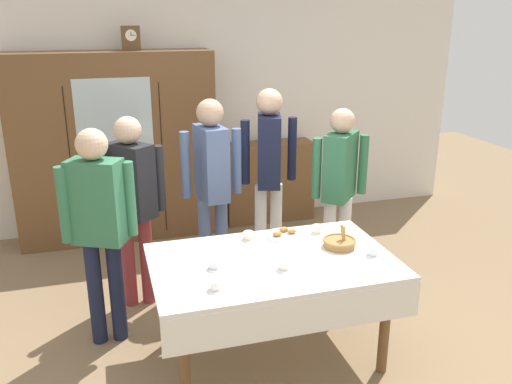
{
  "coord_description": "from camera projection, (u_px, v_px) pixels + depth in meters",
  "views": [
    {
      "loc": [
        -1.03,
        -3.31,
        2.35
      ],
      "look_at": [
        0.0,
        0.2,
        1.12
      ],
      "focal_mm": 37.6,
      "sensor_mm": 36.0,
      "label": 1
    }
  ],
  "objects": [
    {
      "name": "tea_cup_back_edge",
      "position": [
        215.0,
        265.0,
        3.47
      ],
      "size": [
        0.13,
        0.13,
        0.06
      ],
      "color": "white",
      "rests_on": "dining_table"
    },
    {
      "name": "person_behind_table_right",
      "position": [
        269.0,
        163.0,
        4.82
      ],
      "size": [
        0.52,
        0.4,
        1.72
      ],
      "color": "silver",
      "rests_on": "ground"
    },
    {
      "name": "tea_cup_far_left",
      "position": [
        216.0,
        286.0,
        3.2
      ],
      "size": [
        0.13,
        0.13,
        0.06
      ],
      "color": "white",
      "rests_on": "dining_table"
    },
    {
      "name": "person_beside_shelf",
      "position": [
        212.0,
        176.0,
        4.53
      ],
      "size": [
        0.52,
        0.39,
        1.68
      ],
      "color": "slate",
      "rests_on": "ground"
    },
    {
      "name": "spoon_mid_left",
      "position": [
        259.0,
        271.0,
        3.44
      ],
      "size": [
        0.12,
        0.02,
        0.01
      ],
      "color": "silver",
      "rests_on": "dining_table"
    },
    {
      "name": "bread_basket",
      "position": [
        339.0,
        242.0,
        3.79
      ],
      "size": [
        0.24,
        0.24,
        0.16
      ],
      "color": "#9E7542",
      "rests_on": "dining_table"
    },
    {
      "name": "bookshelf_low",
      "position": [
        268.0,
        181.0,
        6.28
      ],
      "size": [
        1.04,
        0.35,
        0.92
      ],
      "color": "brown",
      "rests_on": "ground"
    },
    {
      "name": "person_behind_table_left",
      "position": [
        339.0,
        179.0,
        4.68
      ],
      "size": [
        0.52,
        0.4,
        1.58
      ],
      "color": "silver",
      "rests_on": "ground"
    },
    {
      "name": "book_stack",
      "position": [
        269.0,
        140.0,
        6.12
      ],
      "size": [
        0.15,
        0.21,
        0.08
      ],
      "color": "#664C7A",
      "rests_on": "bookshelf_low"
    },
    {
      "name": "pastry_plate",
      "position": [
        284.0,
        234.0,
        3.98
      ],
      "size": [
        0.28,
        0.28,
        0.05
      ],
      "color": "white",
      "rests_on": "dining_table"
    },
    {
      "name": "person_near_right_end",
      "position": [
        99.0,
        218.0,
        3.74
      ],
      "size": [
        0.52,
        0.34,
        1.62
      ],
      "color": "#191E38",
      "rests_on": "ground"
    },
    {
      "name": "wall_cabinet",
      "position": [
        116.0,
        148.0,
        5.62
      ],
      "size": [
        2.06,
        0.46,
        1.98
      ],
      "color": "brown",
      "rests_on": "ground"
    },
    {
      "name": "mantel_clock",
      "position": [
        131.0,
        38.0,
        5.32
      ],
      "size": [
        0.18,
        0.11,
        0.24
      ],
      "color": "brown",
      "rests_on": "wall_cabinet"
    },
    {
      "name": "tea_cup_near_right",
      "position": [
        318.0,
        230.0,
        4.02
      ],
      "size": [
        0.13,
        0.13,
        0.06
      ],
      "color": "white",
      "rests_on": "dining_table"
    },
    {
      "name": "spoon_center",
      "position": [
        352.0,
        269.0,
        3.46
      ],
      "size": [
        0.12,
        0.02,
        0.01
      ],
      "color": "silver",
      "rests_on": "dining_table"
    },
    {
      "name": "person_by_cabinet",
      "position": [
        133.0,
        195.0,
        4.26
      ],
      "size": [
        0.52,
        0.41,
        1.6
      ],
      "color": "#933338",
      "rests_on": "ground"
    },
    {
      "name": "tea_cup_near_left",
      "position": [
        373.0,
        252.0,
        3.65
      ],
      "size": [
        0.13,
        0.13,
        0.06
      ],
      "color": "white",
      "rests_on": "dining_table"
    },
    {
      "name": "tea_cup_mid_left",
      "position": [
        249.0,
        236.0,
        3.91
      ],
      "size": [
        0.13,
        0.13,
        0.06
      ],
      "color": "white",
      "rests_on": "dining_table"
    },
    {
      "name": "tea_cup_mid_right",
      "position": [
        285.0,
        266.0,
        3.45
      ],
      "size": [
        0.13,
        0.13,
        0.06
      ],
      "color": "white",
      "rests_on": "dining_table"
    },
    {
      "name": "dining_table",
      "position": [
        274.0,
        276.0,
        3.61
      ],
      "size": [
        1.63,
        1.02,
        0.77
      ],
      "color": "brown",
      "rests_on": "ground"
    },
    {
      "name": "ground_plane",
      "position": [
        263.0,
        341.0,
        4.03
      ],
      "size": [
        12.0,
        12.0,
        0.0
      ],
      "primitive_type": "plane",
      "color": "#846B4C",
      "rests_on": "ground"
    },
    {
      "name": "back_wall",
      "position": [
        195.0,
        106.0,
        6.01
      ],
      "size": [
        6.4,
        0.1,
        2.7
      ],
      "primitive_type": "cube",
      "color": "silver",
      "rests_on": "ground"
    }
  ]
}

